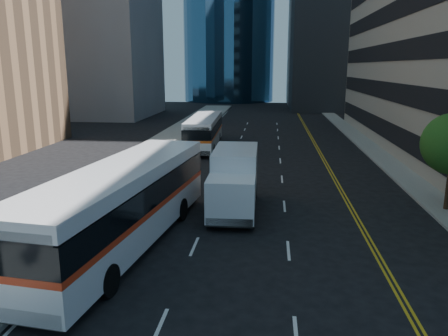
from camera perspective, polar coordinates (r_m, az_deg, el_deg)
ground at (r=16.98m, az=6.93°, el=-13.28°), size 160.00×160.00×0.00m
sidewalk_west at (r=42.14m, az=-7.91°, el=2.79°), size 5.00×90.00×0.15m
sidewalk_east at (r=41.96m, az=18.93°, el=2.16°), size 2.00×90.00×0.15m
bus_front at (r=18.92m, az=-13.06°, el=-4.51°), size 4.55×13.77×3.49m
bus_rear at (r=41.55m, az=-2.58°, el=4.89°), size 2.87×11.46×2.93m
box_truck at (r=23.08m, az=1.37°, el=-1.54°), size 2.40×6.71×3.19m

